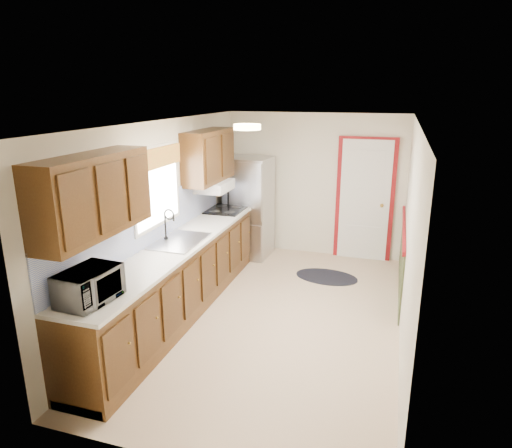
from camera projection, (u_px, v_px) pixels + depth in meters
The scene contains 8 objects.
room_shell at pixel (277, 225), 5.43m from camera, with size 3.20×5.20×2.52m.
kitchen_run at pixel (174, 254), 5.63m from camera, with size 0.63×4.00×2.20m.
back_wall_trim at pixel (372, 212), 7.26m from camera, with size 1.12×2.30×2.08m.
ceiling_fixture at pixel (247, 127), 5.01m from camera, with size 0.30×0.30×0.06m, color #FFD88C.
microwave at pixel (89, 282), 4.01m from camera, with size 0.55×0.30×0.37m, color white.
refrigerator at pixel (249, 207), 7.70m from camera, with size 0.74×0.73×1.69m.
rug at pixel (327, 277), 6.97m from camera, with size 0.95×0.61×0.01m, color black.
cooktop at pixel (226, 210), 7.12m from camera, with size 0.53×0.64×0.02m, color black.
Camera 1 is at (1.30, -5.05, 2.75)m, focal length 32.00 mm.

